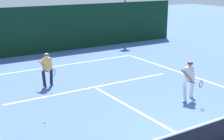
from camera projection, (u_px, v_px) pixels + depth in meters
The scene contains 8 objects.
court_line_baseline_far at pixel (57, 66), 17.49m from camera, with size 9.66×0.10×0.01m, color white.
court_line_service at pixel (94, 87), 14.09m from camera, with size 7.87×0.10×0.01m, color white.
court_line_centre at pixel (141, 113), 11.36m from camera, with size 0.10×6.40×0.01m, color white.
tennis_net at pixel (213, 136), 8.62m from camera, with size 10.58×0.09×1.05m.
player_near at pixel (189, 79), 12.42m from camera, with size 0.94×0.94×1.56m.
player_far at pixel (47, 69), 13.91m from camera, with size 0.69×0.92×1.52m.
tennis_ball at pixel (45, 122), 10.57m from camera, with size 0.07×0.07×0.07m, color #D1E033.
back_fence_windscreen at pixel (34, 31), 19.91m from camera, with size 21.79×0.12×2.98m, color black.
Camera 1 is at (-6.46, -5.16, 4.56)m, focal length 51.55 mm.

